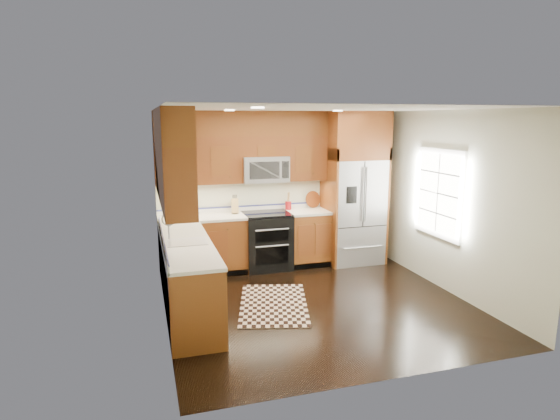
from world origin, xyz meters
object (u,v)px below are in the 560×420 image
object	(u,v)px
rug	(274,304)
utensil_crock	(288,204)
knife_block	(235,206)
range	(267,241)
refrigerator	(354,188)

from	to	relation	value
rug	utensil_crock	world-z (taller)	utensil_crock
knife_block	range	bearing A→B (deg)	-18.52
range	rug	bearing A→B (deg)	-101.88
rug	knife_block	world-z (taller)	knife_block
range	refrigerator	world-z (taller)	refrigerator
refrigerator	rug	distance (m)	2.74
refrigerator	knife_block	distance (m)	2.07
utensil_crock	rug	bearing A→B (deg)	-113.42
rug	knife_block	size ratio (longest dim) A/B	4.86
range	utensil_crock	size ratio (longest dim) A/B	3.18
range	utensil_crock	bearing A→B (deg)	25.95
knife_block	utensil_crock	distance (m)	0.94
knife_block	utensil_crock	world-z (taller)	knife_block
range	knife_block	size ratio (longest dim) A/B	3.08
refrigerator	utensil_crock	distance (m)	1.17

